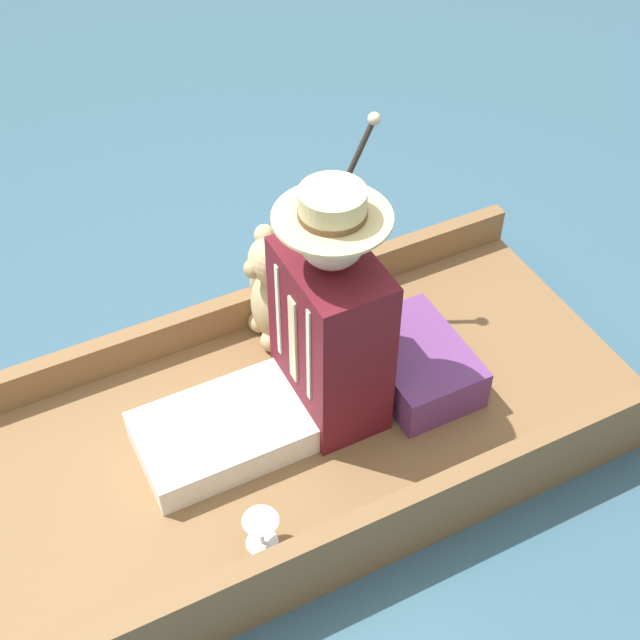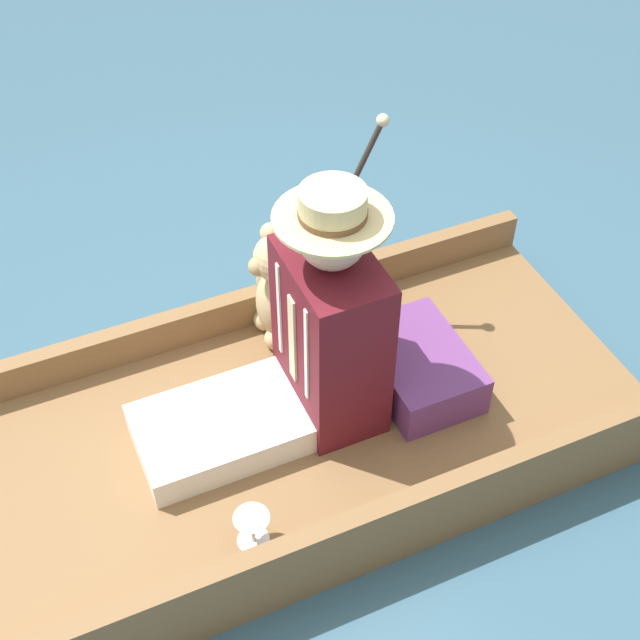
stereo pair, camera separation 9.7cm
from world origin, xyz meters
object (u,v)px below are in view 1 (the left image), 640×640
seated_person (307,344)px  teddy_bear (273,291)px  wine_glass (261,527)px  walking_cane (333,208)px

seated_person → teddy_bear: (0.37, -0.05, -0.10)m
seated_person → wine_glass: size_ratio=7.15×
teddy_bear → seated_person: bearing=172.2°
teddy_bear → walking_cane: 0.36m
wine_glass → teddy_bear: bearing=-27.4°
seated_person → walking_cane: size_ratio=1.10×
seated_person → wine_glass: (-0.40, 0.35, -0.23)m
seated_person → wine_glass: bearing=145.7°
seated_person → teddy_bear: 0.39m
wine_glass → walking_cane: size_ratio=0.15×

